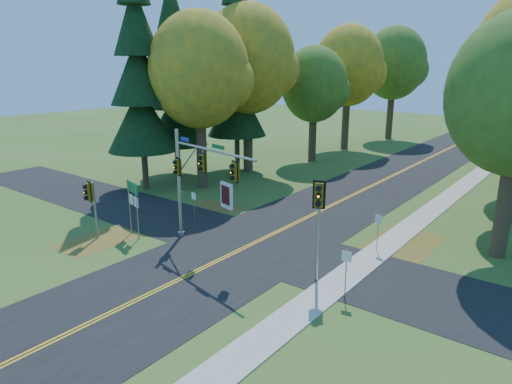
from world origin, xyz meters
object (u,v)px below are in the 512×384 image
Objects in this scene: traffic_mast at (194,174)px; east_signal_pole at (319,206)px; route_sign_cluster at (133,197)px; info_kiosk at (227,196)px.

traffic_mast is 1.39× the size of east_signal_pole.
route_sign_cluster is 7.67m from info_kiosk.
route_sign_cluster is 1.82× the size of info_kiosk.
traffic_mast is 3.72× the size of info_kiosk.
east_signal_pole is 2.68× the size of info_kiosk.
east_signal_pole reaches higher than route_sign_cluster.
east_signal_pole is 12.98m from info_kiosk.
traffic_mast is at bearing 156.58° from east_signal_pole.
east_signal_pole is at bearing -13.18° from info_kiosk.
east_signal_pole is 11.94m from route_sign_cluster.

